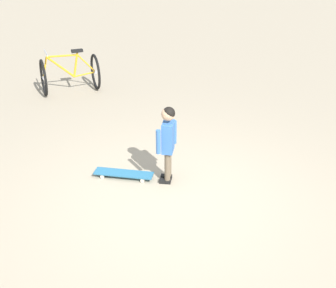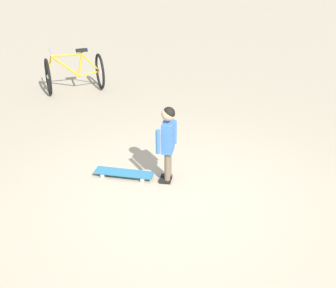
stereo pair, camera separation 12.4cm
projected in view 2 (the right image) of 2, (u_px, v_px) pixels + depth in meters
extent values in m
plane|color=tan|center=(174.00, 202.00, 5.72)|extent=(50.00, 50.00, 0.00)
cylinder|color=brown|center=(167.00, 167.00, 6.02)|extent=(0.08, 0.08, 0.42)
cube|color=black|center=(165.00, 181.00, 6.12)|extent=(0.17, 0.16, 0.05)
cylinder|color=brown|center=(169.00, 163.00, 6.12)|extent=(0.08, 0.08, 0.42)
cube|color=black|center=(166.00, 177.00, 6.22)|extent=(0.17, 0.16, 0.05)
cube|color=#386BB7|center=(168.00, 137.00, 5.89)|extent=(0.26, 0.27, 0.40)
cylinder|color=#386BB7|center=(158.00, 142.00, 5.77)|extent=(0.06, 0.06, 0.32)
cylinder|color=#386BB7|center=(175.00, 132.00, 6.01)|extent=(0.06, 0.06, 0.32)
sphere|color=tan|center=(168.00, 114.00, 5.75)|extent=(0.17, 0.17, 0.17)
sphere|color=black|center=(169.00, 113.00, 5.74)|extent=(0.16, 0.16, 0.16)
cube|color=teal|center=(124.00, 173.00, 6.24)|extent=(0.75, 0.64, 0.02)
cube|color=#B7B7BC|center=(104.00, 171.00, 6.30)|extent=(0.09, 0.11, 0.02)
cube|color=#B7B7BC|center=(144.00, 176.00, 6.20)|extent=(0.09, 0.11, 0.02)
cylinder|color=beige|center=(103.00, 176.00, 6.24)|extent=(0.06, 0.06, 0.06)
cylinder|color=beige|center=(106.00, 170.00, 6.37)|extent=(0.06, 0.06, 0.06)
cylinder|color=beige|center=(143.00, 180.00, 6.14)|extent=(0.06, 0.06, 0.06)
cylinder|color=beige|center=(145.00, 174.00, 6.27)|extent=(0.06, 0.06, 0.06)
torus|color=black|center=(48.00, 77.00, 8.96)|extent=(0.68, 0.30, 0.71)
torus|color=black|center=(100.00, 71.00, 9.27)|extent=(0.68, 0.30, 0.71)
cylinder|color=#B7B7BC|center=(48.00, 77.00, 8.96)|extent=(0.08, 0.08, 0.06)
cylinder|color=#B7B7BC|center=(100.00, 71.00, 9.27)|extent=(0.08, 0.08, 0.06)
cylinder|color=gold|center=(65.00, 66.00, 8.99)|extent=(0.22, 0.50, 0.48)
cylinder|color=gold|center=(67.00, 55.00, 8.90)|extent=(0.24, 0.57, 0.06)
cylinder|color=gold|center=(80.00, 64.00, 9.07)|extent=(0.09, 0.14, 0.48)
cylinder|color=gold|center=(89.00, 74.00, 9.22)|extent=(0.18, 0.41, 0.08)
cylinder|color=gold|center=(91.00, 63.00, 9.13)|extent=(0.15, 0.34, 0.40)
cylinder|color=gold|center=(50.00, 67.00, 8.89)|extent=(0.08, 0.13, 0.41)
cube|color=black|center=(82.00, 50.00, 8.96)|extent=(0.17, 0.24, 0.05)
cylinder|color=#B7B7BC|center=(51.00, 52.00, 8.77)|extent=(0.44, 0.19, 0.02)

